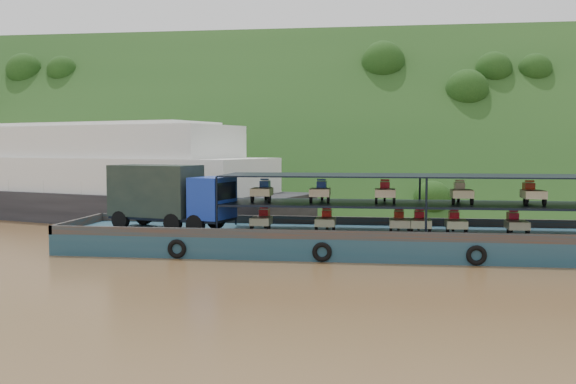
# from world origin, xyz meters

# --- Properties ---
(ground) EXTENTS (160.00, 160.00, 0.00)m
(ground) POSITION_xyz_m (0.00, 0.00, 0.00)
(ground) COLOR brown
(ground) RESTS_ON ground
(hillside) EXTENTS (140.00, 39.60, 39.60)m
(hillside) POSITION_xyz_m (0.00, 36.00, 0.00)
(hillside) COLOR #163714
(hillside) RESTS_ON ground
(cargo_barge) EXTENTS (35.00, 7.18, 5.05)m
(cargo_barge) POSITION_xyz_m (1.44, -1.10, 1.27)
(cargo_barge) COLOR #163C4E
(cargo_barge) RESTS_ON ground
(passenger_ferry) EXTENTS (41.43, 22.17, 8.16)m
(passenger_ferry) POSITION_xyz_m (-21.68, 14.82, 3.53)
(passenger_ferry) COLOR black
(passenger_ferry) RESTS_ON ground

